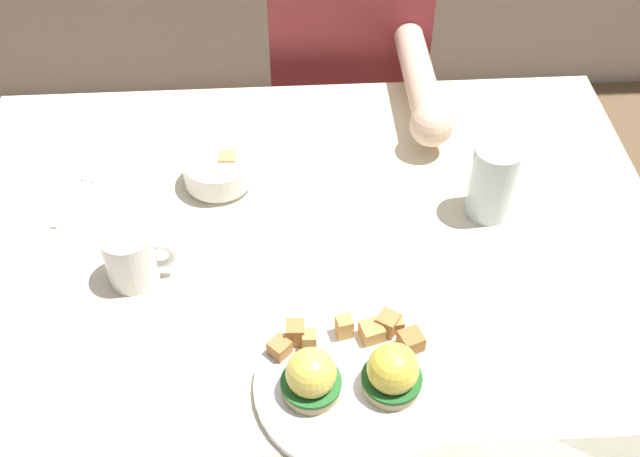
# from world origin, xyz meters

# --- Properties ---
(dining_table) EXTENTS (1.20, 0.90, 0.74)m
(dining_table) POSITION_xyz_m (0.00, 0.00, 0.63)
(dining_table) COLOR beige
(dining_table) RESTS_ON ground_plane
(eggs_benedict_plate) EXTENTS (0.27, 0.27, 0.09)m
(eggs_benedict_plate) POSITION_xyz_m (0.04, -0.27, 0.77)
(eggs_benedict_plate) COLOR white
(eggs_benedict_plate) RESTS_ON dining_table
(fruit_bowl) EXTENTS (0.12, 0.12, 0.06)m
(fruit_bowl) POSITION_xyz_m (-0.15, 0.16, 0.77)
(fruit_bowl) COLOR white
(fruit_bowl) RESTS_ON dining_table
(coffee_mug) EXTENTS (0.11, 0.08, 0.09)m
(coffee_mug) POSITION_xyz_m (-0.28, -0.05, 0.79)
(coffee_mug) COLOR white
(coffee_mug) RESTS_ON dining_table
(fork) EXTENTS (0.07, 0.15, 0.00)m
(fork) POSITION_xyz_m (-0.40, 0.15, 0.74)
(fork) COLOR silver
(fork) RESTS_ON dining_table
(water_glass_near) EXTENTS (0.08, 0.08, 0.14)m
(water_glass_near) POSITION_xyz_m (0.31, 0.07, 0.80)
(water_glass_near) COLOR silver
(water_glass_near) RESTS_ON dining_table
(diner_person) EXTENTS (0.34, 0.54, 1.14)m
(diner_person) POSITION_xyz_m (0.12, 0.60, 0.65)
(diner_person) COLOR #33333D
(diner_person) RESTS_ON ground_plane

